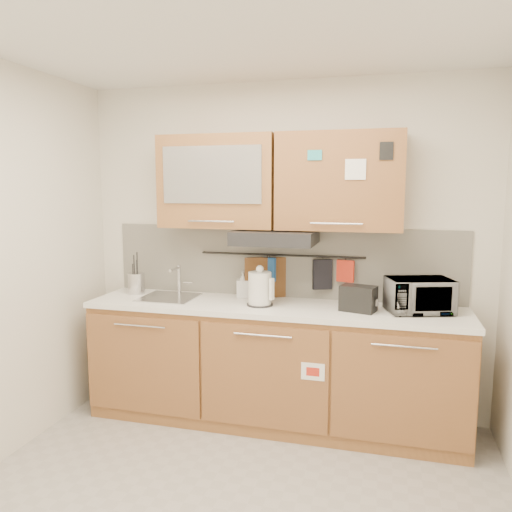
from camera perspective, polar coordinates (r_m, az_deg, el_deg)
The scene contains 18 objects.
ceiling at distance 2.62m, azimuth -4.33°, elevation 25.88°, with size 3.20×3.20×0.00m, color white.
wall_back at distance 3.97m, azimuth 3.01°, elevation 0.77°, with size 3.20×3.20×0.00m, color silver.
base_cabinet at distance 3.89m, azimuth 1.95°, elevation -12.97°, with size 2.80×0.64×0.88m.
countertop at distance 3.74m, azimuth 1.98°, elevation -5.89°, with size 2.82×0.62×0.04m, color white.
backsplash at distance 3.97m, azimuth 2.97°, elevation -0.69°, with size 2.80×0.02×0.56m, color silver.
upper_cabinets at distance 3.77m, azimuth 2.44°, elevation 8.48°, with size 1.82×0.37×0.70m.
range_hood at distance 3.71m, azimuth 2.23°, elevation 2.14°, with size 0.60×0.46×0.10m, color black.
sink at distance 4.02m, azimuth -9.86°, elevation -4.67°, with size 0.42×0.40×0.26m.
utensil_rail at distance 3.92m, azimuth 2.86°, elevation 0.10°, with size 0.02×0.02×1.30m, color black.
utensil_crock at distance 4.22m, azimuth -13.50°, elevation -3.03°, with size 0.18×0.18×0.34m.
kettle at distance 3.69m, azimuth 0.46°, elevation -3.84°, with size 0.23×0.22×0.30m.
toaster at distance 3.60m, azimuth 11.61°, elevation -4.74°, with size 0.27×0.21×0.18m.
microwave at distance 3.67m, azimuth 18.15°, elevation -4.31°, with size 0.43×0.29×0.24m, color #999999.
soap_bottle at distance 3.96m, azimuth -1.50°, elevation -3.25°, with size 0.10×0.10×0.21m, color #999999.
cutting_board at distance 3.97m, azimuth 1.28°, elevation -3.32°, with size 0.36×0.03×0.44m, color brown.
oven_mitt at distance 3.95m, azimuth 1.51°, elevation -1.52°, with size 0.11×0.03×0.19m, color #205196.
dark_pouch at distance 3.88m, azimuth 7.59°, elevation -2.09°, with size 0.15×0.04×0.23m, color black.
pot_holder at distance 3.85m, azimuth 10.17°, elevation -1.71°, with size 0.14×0.02×0.17m, color red.
Camera 1 is at (0.81, -2.35, 1.79)m, focal length 35.00 mm.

